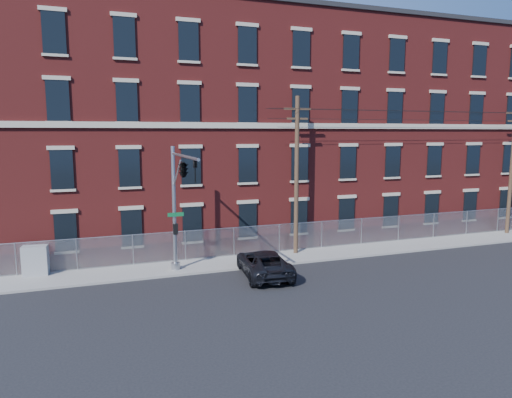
{
  "coord_description": "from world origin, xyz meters",
  "views": [
    {
      "loc": [
        -10.25,
        -21.21,
        7.85
      ],
      "look_at": [
        -1.31,
        4.0,
        4.02
      ],
      "focal_mm": 32.57,
      "sensor_mm": 36.0,
      "label": 1
    }
  ],
  "objects_px": {
    "utility_pole_near": "(297,173)",
    "utility_cabinet": "(35,260)",
    "traffic_signal_mast": "(181,182)",
    "pickup_truck": "(264,263)"
  },
  "relations": [
    {
      "from": "utility_pole_near",
      "to": "pickup_truck",
      "type": "xyz_separation_m",
      "value": [
        -3.53,
        -3.53,
        -4.62
      ]
    },
    {
      "from": "utility_cabinet",
      "to": "utility_pole_near",
      "type": "bearing_deg",
      "value": 5.21
    },
    {
      "from": "utility_cabinet",
      "to": "pickup_truck",
      "type": "bearing_deg",
      "value": -11.65
    },
    {
      "from": "traffic_signal_mast",
      "to": "utility_cabinet",
      "type": "xyz_separation_m",
      "value": [
        -7.4,
        3.82,
        -4.45
      ]
    },
    {
      "from": "traffic_signal_mast",
      "to": "utility_cabinet",
      "type": "distance_m",
      "value": 9.44
    },
    {
      "from": "utility_pole_near",
      "to": "utility_cabinet",
      "type": "distance_m",
      "value": 16.02
    },
    {
      "from": "utility_pole_near",
      "to": "utility_cabinet",
      "type": "xyz_separation_m",
      "value": [
        -15.39,
        0.4,
        -4.4
      ]
    },
    {
      "from": "pickup_truck",
      "to": "utility_cabinet",
      "type": "xyz_separation_m",
      "value": [
        -11.86,
        3.93,
        0.22
      ]
    },
    {
      "from": "traffic_signal_mast",
      "to": "utility_pole_near",
      "type": "distance_m",
      "value": 8.7
    },
    {
      "from": "traffic_signal_mast",
      "to": "utility_pole_near",
      "type": "bearing_deg",
      "value": 23.14
    }
  ]
}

